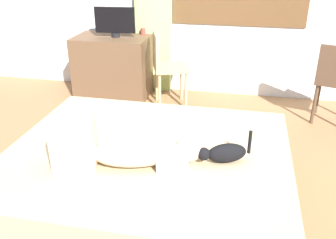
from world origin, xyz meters
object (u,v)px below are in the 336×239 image
Objects in this scene: cup at (143,31)px; chair_by_desk at (165,64)px; tv_monitor at (115,22)px; person_lying at (120,149)px; cat at (224,153)px; chair_spare at (336,78)px; bed at (149,179)px; desk at (113,66)px.

cup is 0.61m from chair_by_desk.
person_lying is at bearing -70.33° from tv_monitor.
person_lying is 0.67m from cat.
chair_spare reaches higher than cup.
chair_by_desk is (0.36, -0.41, -0.27)m from cup.
chair_spare is (2.47, -0.33, -0.41)m from tv_monitor.
tv_monitor reaches higher than cup.
bed is 1.92m from chair_by_desk.
desk is (-1.00, 2.08, 0.14)m from bed.
chair_by_desk is at bearing -48.31° from cup.
chair_spare reaches higher than person_lying.
desk is (-1.52, 2.13, -0.16)m from cat.
cat is at bearing -54.45° from desk.
cat is 2.61m from tv_monitor.
tv_monitor is 0.56× the size of chair_spare.
tv_monitor reaches higher than person_lying.
chair_by_desk is 1.83m from chair_spare.
cup is (-1.18, 2.33, 0.25)m from cat.
bed is at bearing 174.81° from cat.
person_lying is at bearing -165.89° from cat.
tv_monitor is (-1.46, 2.13, 0.39)m from cat.
person_lying is 2.09m from chair_by_desk.
person_lying is 2.46m from desk.
tv_monitor is at bearing 0.00° from desk.
desk reaches higher than cat.
tv_monitor is 2.53m from chair_spare.
chair_by_desk is at bearing 98.88° from bed.
bed is at bearing -73.98° from cup.
bed is 2.38m from tv_monitor.
chair_spare is at bearing -7.48° from desk.
chair_spare is (2.18, -0.53, -0.27)m from cup.
person_lying is 2.55m from cup.
person_lying is (-0.12, -0.21, 0.35)m from bed.
chair_by_desk and chair_spare have the same top height.
desk reaches higher than bed.
bed is 0.43m from person_lying.
tv_monitor is at bearing 124.51° from cat.
chair_by_desk is (0.65, -0.21, -0.41)m from tv_monitor.
tv_monitor is at bearing 114.31° from bed.
cat reaches higher than bed.
desk is 0.57m from cup.
tv_monitor is (-0.82, 2.29, 0.34)m from person_lying.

